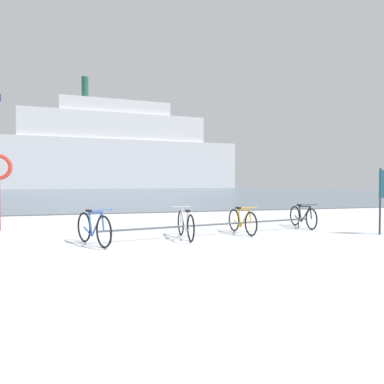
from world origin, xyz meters
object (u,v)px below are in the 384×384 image
at_px(bicycle_0, 94,228).
at_px(bicycle_1, 185,224).
at_px(bicycle_3, 303,216).
at_px(ferry_ship, 120,152).
at_px(bicycle_2, 242,221).

relative_size(bicycle_0, bicycle_1, 0.88).
relative_size(bicycle_3, ferry_ship, 0.03).
height_order(bicycle_1, bicycle_3, bicycle_1).
relative_size(bicycle_0, bicycle_2, 0.96).
relative_size(bicycle_0, bicycle_3, 0.93).
distance_m(bicycle_0, ferry_ship, 73.19).
xyz_separation_m(bicycle_2, bicycle_3, (2.31, 0.68, -0.00)).
distance_m(bicycle_2, bicycle_3, 2.40).
distance_m(bicycle_2, ferry_ship, 72.30).
relative_size(bicycle_1, bicycle_2, 1.09).
bearing_deg(ferry_ship, bicycle_3, -88.93).
relative_size(bicycle_2, bicycle_3, 0.97).
xyz_separation_m(bicycle_0, ferry_ship, (4.86, 72.62, 7.78)).
relative_size(bicycle_0, ferry_ship, 0.03).
bearing_deg(bicycle_1, ferry_ship, 87.89).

